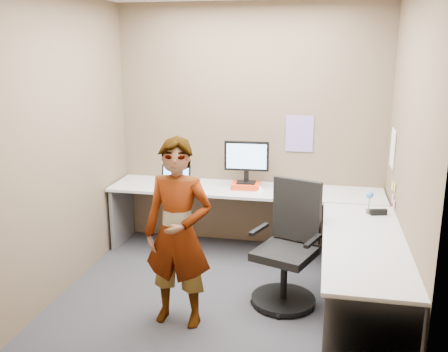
% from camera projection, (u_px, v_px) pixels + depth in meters
% --- Properties ---
extents(ground, '(3.00, 3.00, 0.00)m').
position_uv_depth(ground, '(227.00, 291.00, 4.68)').
color(ground, '#29292E').
rests_on(ground, ground).
extents(wall_back, '(3.00, 0.00, 3.00)m').
position_uv_depth(wall_back, '(250.00, 127.00, 5.57)').
color(wall_back, brown).
rests_on(wall_back, ground).
extents(wall_right, '(0.00, 2.70, 2.70)m').
position_uv_depth(wall_right, '(408.00, 158.00, 4.05)').
color(wall_right, brown).
rests_on(wall_right, ground).
extents(wall_left, '(0.00, 2.70, 2.70)m').
position_uv_depth(wall_left, '(69.00, 144.00, 4.63)').
color(wall_left, brown).
rests_on(wall_left, ground).
extents(desk, '(2.98, 2.58, 0.73)m').
position_uv_depth(desk, '(279.00, 221.00, 4.81)').
color(desk, '#BBBBBB').
rests_on(desk, ground).
extents(paper_ream, '(0.31, 0.23, 0.06)m').
position_uv_depth(paper_ream, '(246.00, 186.00, 5.42)').
color(paper_ream, red).
rests_on(paper_ream, desk).
extents(monitor, '(0.48, 0.15, 0.46)m').
position_uv_depth(monitor, '(247.00, 159.00, 5.36)').
color(monitor, black).
rests_on(monitor, paper_ream).
extents(laptop, '(0.34, 0.28, 0.23)m').
position_uv_depth(laptop, '(175.00, 182.00, 5.46)').
color(laptop, black).
rests_on(laptop, desk).
extents(trackball_mouse, '(0.12, 0.08, 0.07)m').
position_uv_depth(trackball_mouse, '(194.00, 186.00, 5.42)').
color(trackball_mouse, '#B7B7BC').
rests_on(trackball_mouse, desk).
extents(origami, '(0.10, 0.10, 0.06)m').
position_uv_depth(origami, '(260.00, 188.00, 5.32)').
color(origami, white).
rests_on(origami, desk).
extents(stapler, '(0.16, 0.08, 0.05)m').
position_uv_depth(stapler, '(379.00, 212.00, 4.56)').
color(stapler, black).
rests_on(stapler, desk).
extents(flower, '(0.07, 0.07, 0.22)m').
position_uv_depth(flower, '(369.00, 199.00, 4.57)').
color(flower, brown).
rests_on(flower, desk).
extents(calendar_purple, '(0.30, 0.01, 0.40)m').
position_uv_depth(calendar_purple, '(299.00, 134.00, 5.47)').
color(calendar_purple, '#846BB7').
rests_on(calendar_purple, wall_back).
extents(calendar_white, '(0.01, 0.28, 0.38)m').
position_uv_depth(calendar_white, '(393.00, 148.00, 4.93)').
color(calendar_white, white).
rests_on(calendar_white, wall_right).
extents(sticky_note_a, '(0.01, 0.07, 0.07)m').
position_uv_depth(sticky_note_a, '(395.00, 187.00, 4.67)').
color(sticky_note_a, '#F2E059').
rests_on(sticky_note_a, wall_right).
extents(sticky_note_b, '(0.01, 0.07, 0.07)m').
position_uv_depth(sticky_note_b, '(393.00, 199.00, 4.75)').
color(sticky_note_b, pink).
rests_on(sticky_note_b, wall_right).
extents(sticky_note_c, '(0.01, 0.07, 0.07)m').
position_uv_depth(sticky_note_c, '(394.00, 204.00, 4.64)').
color(sticky_note_c, pink).
rests_on(sticky_note_c, wall_right).
extents(sticky_note_d, '(0.01, 0.07, 0.07)m').
position_uv_depth(sticky_note_d, '(392.00, 186.00, 4.82)').
color(sticky_note_d, '#F2E059').
rests_on(sticky_note_d, wall_right).
extents(office_chair, '(0.62, 0.62, 1.08)m').
position_uv_depth(office_chair, '(288.00, 255.00, 4.40)').
color(office_chair, black).
rests_on(office_chair, ground).
extents(person, '(0.59, 0.41, 1.55)m').
position_uv_depth(person, '(178.00, 233.00, 3.99)').
color(person, '#999399').
rests_on(person, ground).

